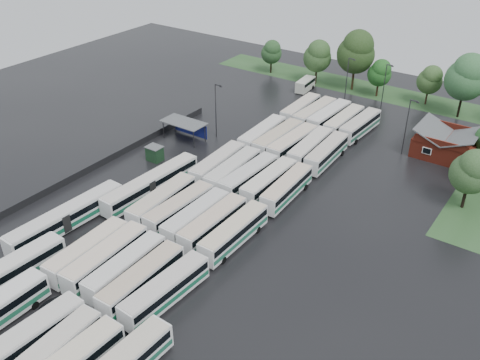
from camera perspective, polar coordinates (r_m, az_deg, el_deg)
The scene contains 52 objects.
ground at distance 75.81m, azimuth -6.47°, elevation -4.99°, with size 160.00×160.00×0.00m, color black.
brick_building at distance 99.25m, azimuth 21.09°, elevation 3.42°, with size 10.07×8.60×5.39m.
wash_shed at distance 98.54m, azimuth -5.87°, elevation 5.96°, with size 8.20×4.20×3.58m.
utility_hut at distance 92.48m, azimuth -9.09°, elevation 2.83°, with size 2.70×2.20×2.62m.
grass_strip_north at distance 125.10m, azimuth 14.16°, elevation 9.20°, with size 80.00×10.00×0.01m, color #294D24.
west_fence at distance 94.01m, azimuth -13.63°, elevation 2.29°, with size 0.10×50.00×1.20m, color #2D2D30.
bus_r0c2 at distance 61.24m, azimuth -21.55°, elevation -15.51°, with size 3.19×12.51×3.45m.
bus_r0c3 at distance 59.05m, azimuth -19.62°, elevation -17.20°, with size 3.16×12.23×3.37m.
bus_r1c0 at distance 70.53m, azimuth -15.93°, elevation -7.35°, with size 3.15×12.41×3.43m.
bus_r1c1 at distance 68.79m, azimuth -14.09°, elevation -8.09°, with size 3.32×12.83×3.54m.
bus_r1c2 at distance 66.99m, azimuth -12.11°, elevation -9.11°, with size 2.95×12.20×3.38m.
bus_r1c3 at distance 64.81m, azimuth -10.43°, elevation -10.41°, with size 2.86×12.54×3.48m.
bus_r1c4 at distance 63.04m, azimuth -7.97°, elevation -11.57°, with size 3.21×12.48×3.44m.
bus_r2c0 at distance 78.05m, azimuth -8.31°, elevation -2.25°, with size 3.17×12.77×3.53m.
bus_r2c1 at distance 76.30m, azimuth -6.48°, elevation -3.03°, with size 3.02×12.26×3.39m.
bus_r2c2 at distance 74.32m, azimuth -4.71°, elevation -3.94°, with size 2.67×12.20×3.39m.
bus_r2c3 at distance 72.80m, azimuth -2.90°, elevation -4.67°, with size 2.70×12.34×3.43m.
bus_r2c4 at distance 71.02m, azimuth -0.64°, elevation -5.62°, with size 2.69×12.52×3.48m.
bus_r3c0 at distance 86.74m, azimuth -2.38°, elevation 1.68°, with size 3.27×12.70×3.50m.
bus_r3c1 at distance 84.85m, azimuth -0.77°, elevation 1.00°, with size 3.13×12.71×3.51m.
bus_r3c2 at distance 83.36m, azimuth 0.95°, elevation 0.39°, with size 3.04×12.51×3.46m.
bus_r3c3 at distance 82.17m, azimuth 3.10°, elevation -0.16°, with size 2.72×12.34×3.43m.
bus_r3c4 at distance 80.71m, azimuth 5.01°, elevation -0.89°, with size 3.07×12.24×3.38m.
bus_r4c0 at distance 96.48m, azimuth 2.39°, elevation 4.85°, with size 3.15×12.74×3.52m.
bus_r4c1 at distance 95.03m, azimuth 4.05°, elevation 4.38°, with size 2.97×12.83×3.56m.
bus_r4c2 at distance 93.73m, azimuth 5.63°, elevation 3.90°, with size 3.20×12.71×3.51m.
bus_r4c3 at distance 92.61m, azimuth 7.50°, elevation 3.42°, with size 3.19×12.66×3.50m.
bus_r4c4 at distance 91.44m, azimuth 9.21°, elevation 2.87°, with size 3.07×12.37×3.42m.
bus_r5c0 at distance 107.64m, azimuth 6.47°, elevation 7.48°, with size 2.83×12.25×3.40m.
bus_r5c1 at distance 105.96m, azimuth 7.96°, elevation 7.02°, with size 3.15×12.63×3.49m.
bus_r5c2 at distance 105.04m, azimuth 9.48°, elevation 6.68°, with size 3.26×12.72×3.51m.
bus_r5c3 at distance 103.48m, azimuth 11.01°, elevation 6.11°, with size 2.81×12.25×3.40m.
bus_r5c4 at distance 102.55m, azimuth 12.67°, elevation 5.68°, with size 3.15×12.29×3.39m.
artic_bus_west_b at distance 82.57m, azimuth -9.44°, elevation -0.43°, with size 3.46×18.22×3.36m.
artic_bus_west_c at distance 77.67m, azimuth -18.02°, elevation -3.84°, with size 3.29×18.35×3.39m.
minibus at distance 122.04m, azimuth 6.98°, elevation 10.10°, with size 2.70×6.19×2.63m.
tree_north_0 at distance 131.25m, azimuth 3.40°, elevation 13.50°, with size 4.93×4.93×8.16m.
tree_north_1 at distance 124.44m, azimuth 8.30°, elevation 12.99°, with size 6.32×6.32×10.47m.
tree_north_2 at distance 121.90m, azimuth 12.33°, elevation 13.25°, with size 8.26×8.26×13.67m.
tree_north_3 at distance 120.30m, azimuth 14.71°, elevation 11.03°, with size 5.10×5.10×8.44m.
tree_north_4 at distance 118.86m, azimuth 19.65°, elevation 10.07°, with size 5.22×5.22×8.64m.
tree_north_5 at distance 113.72m, azimuth 23.07°, elevation 10.11°, with size 8.02×8.02×13.28m.
tree_east_0 at distance 82.83m, azimuth 23.53°, elevation 0.88°, with size 5.92×5.92×9.80m.
lamp_post_ne at distance 95.60m, azimuth 17.44°, elevation 5.80°, with size 1.58×0.31×10.24m.
lamp_post_nw at distance 97.73m, azimuth -2.54°, elevation 7.82°, with size 1.60×0.31×10.36m.
lamp_post_back_w at distance 115.12m, azimuth 11.40°, elevation 10.69°, with size 1.51×0.29×9.83m.
lamp_post_back_e at distance 113.62m, azimuth 15.20°, elevation 9.90°, with size 1.49×0.29×9.65m.
puddle_0 at distance 65.86m, azimuth -18.48°, elevation -13.21°, with size 5.80×5.80×0.01m, color black.
puddle_1 at distance 60.87m, azimuth -12.65°, elevation -16.57°, with size 3.32×3.32×0.01m, color black.
puddle_2 at distance 85.01m, azimuth -9.96°, elevation -0.97°, with size 6.36×6.36×0.01m, color black.
puddle_3 at distance 72.77m, azimuth -1.83°, elevation -6.50°, with size 5.09×5.09×0.01m, color black.
puddle_4 at distance 59.55m, azimuth -9.33°, elevation -17.47°, with size 2.86×2.86×0.01m, color black.
Camera 1 is at (41.94, -45.28, 44.02)m, focal length 40.00 mm.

